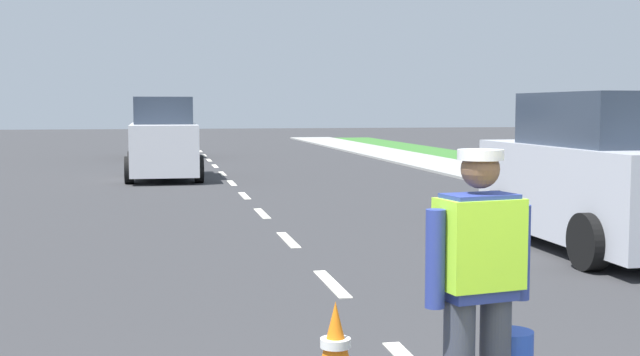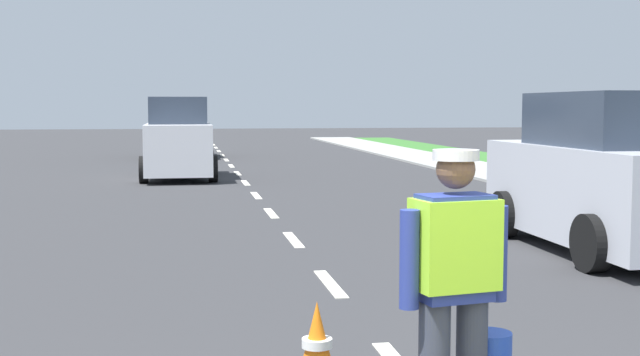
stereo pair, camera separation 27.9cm
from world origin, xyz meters
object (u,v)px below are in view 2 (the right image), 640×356
object	(u,v)px
traffic_cone_near	(317,350)
car_oncoming_second	(178,141)
road_worker	(457,280)
car_parked_curbside	(611,178)
car_oncoming_third	(179,132)

from	to	relation	value
traffic_cone_near	car_oncoming_second	xyz separation A→B (m)	(-0.94, 17.10, 0.68)
road_worker	car_parked_curbside	world-z (taller)	car_parked_curbside
traffic_cone_near	car_parked_curbside	bearing A→B (deg)	45.92
traffic_cone_near	car_oncoming_second	world-z (taller)	car_oncoming_second
traffic_cone_near	car_parked_curbside	xyz separation A→B (m)	(4.71, 4.86, 0.66)
car_oncoming_third	traffic_cone_near	bearing A→B (deg)	-87.98
road_worker	car_oncoming_second	bearing A→B (deg)	95.14
car_parked_curbside	traffic_cone_near	bearing A→B (deg)	-134.08
traffic_cone_near	car_oncoming_third	distance (m)	26.46
traffic_cone_near	car_oncoming_second	bearing A→B (deg)	93.15
road_worker	car_oncoming_second	distance (m)	17.98
car_oncoming_second	road_worker	bearing A→B (deg)	-84.86
road_worker	traffic_cone_near	distance (m)	1.22
road_worker	car_oncoming_second	size ratio (longest dim) A/B	0.41
traffic_cone_near	car_parked_curbside	distance (m)	6.80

